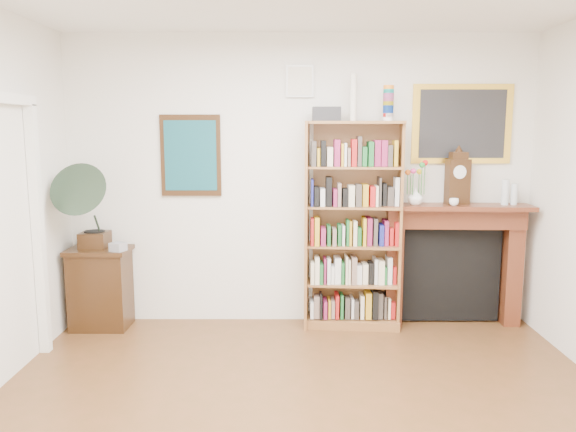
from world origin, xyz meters
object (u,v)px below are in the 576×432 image
object	(u,v)px
bookshelf	(353,214)
fireplace	(453,253)
bottle_right	(514,194)
side_cabinet	(101,288)
gramophone	(87,202)
teacup	(454,202)
cd_stack	(118,247)
mantel_clock	(458,179)
flower_vase	(415,197)
bottle_left	(505,192)

from	to	relation	value
bookshelf	fireplace	bearing A→B (deg)	9.99
fireplace	bottle_right	distance (m)	0.80
side_cabinet	gramophone	world-z (taller)	gramophone
teacup	gramophone	bearing A→B (deg)	-178.24
bookshelf	cd_stack	world-z (taller)	bookshelf
bookshelf	side_cabinet	world-z (taller)	bookshelf
mantel_clock	teacup	size ratio (longest dim) A/B	5.62
fireplace	teacup	bearing A→B (deg)	-108.05
teacup	mantel_clock	bearing A→B (deg)	62.76
bookshelf	side_cabinet	xyz separation A→B (m)	(-2.42, -0.05, -0.71)
gramophone	teacup	size ratio (longest dim) A/B	9.29
bookshelf	gramophone	size ratio (longest dim) A/B	2.77
bookshelf	flower_vase	distance (m)	0.61
side_cabinet	cd_stack	world-z (taller)	cd_stack
gramophone	fireplace	bearing A→B (deg)	4.52
mantel_clock	bottle_left	world-z (taller)	mantel_clock
teacup	bottle_left	world-z (taller)	bottle_left
bottle_right	bookshelf	bearing A→B (deg)	-179.20
fireplace	bottle_left	world-z (taller)	bottle_left
cd_stack	mantel_clock	distance (m)	3.26
cd_stack	flower_vase	size ratio (longest dim) A/B	0.79
fireplace	side_cabinet	bearing A→B (deg)	-175.25
gramophone	mantel_clock	distance (m)	3.47
mantel_clock	bottle_right	world-z (taller)	mantel_clock
flower_vase	teacup	xyz separation A→B (m)	(0.35, -0.07, -0.04)
fireplace	bottle_right	world-z (taller)	bottle_right
flower_vase	bottle_left	world-z (taller)	bottle_left
mantel_clock	bottle_left	xyz separation A→B (m)	(0.45, -0.04, -0.12)
teacup	side_cabinet	bearing A→B (deg)	179.83
fireplace	mantel_clock	size ratio (longest dim) A/B	2.87
fireplace	mantel_clock	world-z (taller)	mantel_clock
mantel_clock	bottle_left	size ratio (longest dim) A/B	2.07
bookshelf	cd_stack	size ratio (longest dim) A/B	18.96
fireplace	teacup	world-z (taller)	teacup
fireplace	bottle_right	bearing A→B (deg)	-3.48
bottle_left	bookshelf	bearing A→B (deg)	-179.14
cd_stack	bottle_right	world-z (taller)	bottle_right
cd_stack	bottle_left	world-z (taller)	bottle_left
bottle_left	teacup	bearing A→B (deg)	-171.34
cd_stack	teacup	size ratio (longest dim) A/B	1.36
cd_stack	bottle_left	size ratio (longest dim) A/B	0.50
mantel_clock	bottle_right	distance (m)	0.55
mantel_clock	bookshelf	bearing A→B (deg)	173.46
fireplace	bottle_left	size ratio (longest dim) A/B	5.94
side_cabinet	teacup	distance (m)	3.46
flower_vase	bottle_left	xyz separation A→B (m)	(0.85, 0.01, 0.04)
flower_vase	mantel_clock	bearing A→B (deg)	6.60
mantel_clock	flower_vase	xyz separation A→B (m)	(-0.41, -0.05, -0.16)
fireplace	teacup	xyz separation A→B (m)	(-0.05, -0.13, 0.52)
cd_stack	bottle_left	distance (m)	3.68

